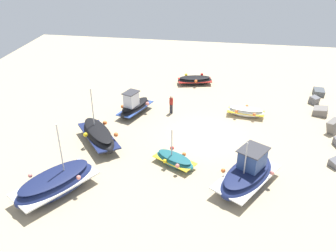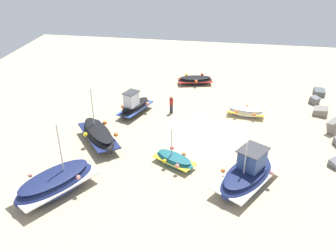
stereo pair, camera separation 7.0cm
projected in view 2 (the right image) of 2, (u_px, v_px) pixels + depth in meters
ground_plane at (205, 136)px, 27.93m from camera, size 51.98×51.98×0.00m
fishing_boat_0 at (99, 135)px, 26.63m from camera, size 4.93×4.39×4.20m
fishing_boat_1 at (55, 183)px, 21.60m from camera, size 5.52×4.60×4.52m
fishing_boat_2 at (246, 112)px, 30.69m from camera, size 1.77×3.33×0.82m
fishing_boat_3 at (174, 160)px, 24.36m from camera, size 2.55×3.22×2.66m
fishing_boat_4 at (195, 80)px, 36.85m from camera, size 2.10×3.74×0.93m
fishing_boat_5 at (135, 107)px, 30.86m from camera, size 4.11×2.71×2.25m
fishing_boat_6 at (247, 175)px, 22.24m from camera, size 5.53×4.53×3.40m
person_walking at (171, 103)px, 30.88m from camera, size 0.32×0.32×1.64m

